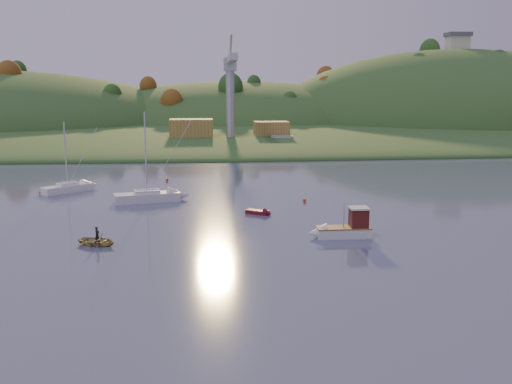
{
  "coord_description": "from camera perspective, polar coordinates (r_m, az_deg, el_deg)",
  "views": [
    {
      "loc": [
        -5.55,
        -25.83,
        15.0
      ],
      "look_at": [
        0.14,
        33.02,
        4.23
      ],
      "focal_mm": 40.0,
      "sensor_mm": 36.0,
      "label": 1
    }
  ],
  "objects": [
    {
      "name": "far_shore",
      "position": [
        256.33,
        -4.3,
        6.94
      ],
      "size": [
        620.0,
        220.0,
        1.5
      ],
      "primitive_type": "cube",
      "color": "#254A1D",
      "rests_on": "ground"
    },
    {
      "name": "shore_slope",
      "position": [
        191.5,
        -3.86,
        5.81
      ],
      "size": [
        640.0,
        150.0,
        7.0
      ],
      "primitive_type": "ellipsoid",
      "color": "#254A1D",
      "rests_on": "ground"
    },
    {
      "name": "hill_center",
      "position": [
        236.82,
        -1.76,
        6.69
      ],
      "size": [
        140.0,
        120.0,
        36.0
      ],
      "primitive_type": "ellipsoid",
      "color": "#254A1D",
      "rests_on": "ground"
    },
    {
      "name": "hill_right",
      "position": [
        243.11,
        19.04,
        6.23
      ],
      "size": [
        150.0,
        130.0,
        60.0
      ],
      "primitive_type": "ellipsoid",
      "color": "#254A1D",
      "rests_on": "ground"
    },
    {
      "name": "hilltop_house",
      "position": [
        243.35,
        19.51,
        14.09
      ],
      "size": [
        9.0,
        7.0,
        6.45
      ],
      "color": "beige",
      "rests_on": "hill_right"
    },
    {
      "name": "hillside_trees",
      "position": [
        211.44,
        -4.03,
        6.23
      ],
      "size": [
        280.0,
        50.0,
        32.0
      ],
      "primitive_type": null,
      "color": "#1F4E1C",
      "rests_on": "ground"
    },
    {
      "name": "wharf",
      "position": [
        148.85,
        -1.44,
        5.0
      ],
      "size": [
        42.0,
        16.0,
        2.4
      ],
      "primitive_type": "cube",
      "color": "slate",
      "rests_on": "ground"
    },
    {
      "name": "shed_west",
      "position": [
        149.2,
        -6.49,
        6.34
      ],
      "size": [
        11.0,
        8.0,
        4.8
      ],
      "primitive_type": "cube",
      "color": "olive",
      "rests_on": "wharf"
    },
    {
      "name": "shed_east",
      "position": [
        151.35,
        1.54,
        6.31
      ],
      "size": [
        9.0,
        7.0,
        4.0
      ],
      "primitive_type": "cube",
      "color": "olive",
      "rests_on": "wharf"
    },
    {
      "name": "dock_crane",
      "position": [
        144.44,
        -2.57,
        11.18
      ],
      "size": [
        3.2,
        28.0,
        20.3
      ],
      "color": "#B7B7BC",
      "rests_on": "wharf"
    },
    {
      "name": "fishing_boat",
      "position": [
        58.84,
        8.35,
        -3.64
      ],
      "size": [
        6.48,
        2.08,
        4.12
      ],
      "rotation": [
        0.0,
        0.0,
        3.13
      ],
      "color": "silver",
      "rests_on": "ground"
    },
    {
      "name": "sailboat_near",
      "position": [
        88.04,
        -18.32,
        0.44
      ],
      "size": [
        7.04,
        6.55,
        10.28
      ],
      "rotation": [
        0.0,
        0.0,
        0.72
      ],
      "color": "white",
      "rests_on": "ground"
    },
    {
      "name": "sailboat_far",
      "position": [
        77.76,
        -10.83,
        -0.41
      ],
      "size": [
        9.0,
        4.5,
        11.98
      ],
      "rotation": [
        0.0,
        0.0,
        0.23
      ],
      "color": "silver",
      "rests_on": "ground"
    },
    {
      "name": "canoe",
      "position": [
        57.55,
        -15.57,
        -4.76
      ],
      "size": [
        4.61,
        4.07,
        0.79
      ],
      "primitive_type": "imported",
      "rotation": [
        0.0,
        0.0,
        1.14
      ],
      "color": "#968852",
      "rests_on": "ground"
    },
    {
      "name": "paddler",
      "position": [
        57.45,
        -15.59,
        -4.38
      ],
      "size": [
        0.58,
        0.68,
        1.58
      ],
      "primitive_type": "imported",
      "rotation": [
        0.0,
        0.0,
        1.14
      ],
      "color": "black",
      "rests_on": "ground"
    },
    {
      "name": "red_tender",
      "position": [
        68.76,
        0.62,
        -2.07
      ],
      "size": [
        3.37,
        2.8,
        1.13
      ],
      "rotation": [
        0.0,
        0.0,
        -0.6
      ],
      "color": "#5B0D16",
      "rests_on": "ground"
    },
    {
      "name": "work_vessel",
      "position": [
        145.95,
        2.61,
        4.87
      ],
      "size": [
        13.16,
        6.7,
        3.23
      ],
      "rotation": [
        0.0,
        0.0,
        -0.18
      ],
      "color": "#4E5B67",
      "rests_on": "ground"
    },
    {
      "name": "buoy_1",
      "position": [
        76.5,
        4.86,
        -0.83
      ],
      "size": [
        0.5,
        0.5,
        0.5
      ],
      "primitive_type": "sphere",
      "color": "#E8440C",
      "rests_on": "ground"
    },
    {
      "name": "buoy_2",
      "position": [
        87.58,
        -20.75,
        -0.05
      ],
      "size": [
        0.5,
        0.5,
        0.5
      ],
      "primitive_type": "sphere",
      "color": "#E8440C",
      "rests_on": "ground"
    },
    {
      "name": "buoy_3",
      "position": [
        94.49,
        -8.89,
        1.22
      ],
      "size": [
        0.5,
        0.5,
        0.5
      ],
      "primitive_type": "sphere",
      "color": "#E8440C",
      "rests_on": "ground"
    }
  ]
}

